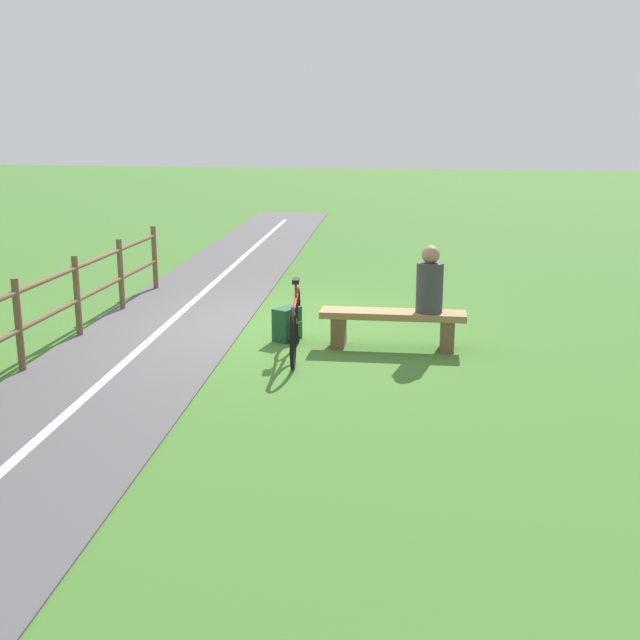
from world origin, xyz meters
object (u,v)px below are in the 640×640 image
bench (393,322)px  person_seated (430,283)px  bicycle (295,324)px  backpack (287,324)px

bench → person_seated: (-0.42, -0.02, 0.49)m
bench → bicycle: size_ratio=1.00×
person_seated → backpack: bearing=-6.1°
person_seated → backpack: (1.73, -0.08, -0.60)m
bench → bicycle: (1.07, 0.50, 0.05)m
person_seated → bicycle: 1.64m
bench → bicycle: 1.18m
person_seated → bicycle: person_seated is taller
bench → person_seated: 0.64m
bicycle → person_seated: bearing=99.5°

